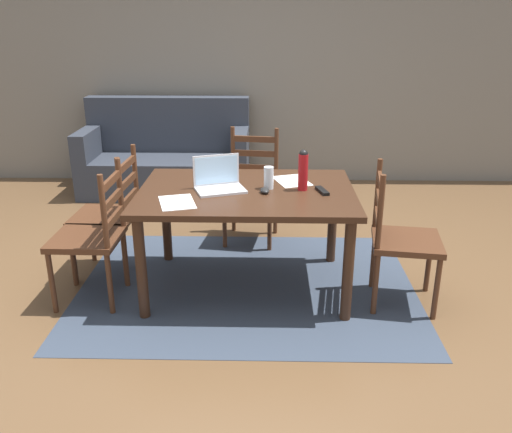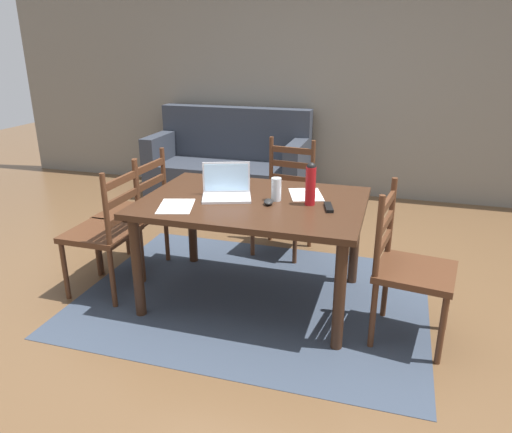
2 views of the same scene
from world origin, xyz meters
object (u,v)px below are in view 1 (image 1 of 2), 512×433
(chair_far_head, at_px, (251,188))
(tv_remote, at_px, (322,191))
(chair_left_far, at_px, (110,215))
(computer_mouse, at_px, (265,190))
(water_bottle, at_px, (303,169))
(chair_right_near, at_px, (400,239))
(laptop, at_px, (219,181))
(chair_left_near, at_px, (92,237))
(dining_table, at_px, (247,202))
(drinking_glass, at_px, (269,178))
(couch, at_px, (167,159))

(chair_far_head, relative_size, tv_remote, 5.59)
(chair_left_far, bearing_deg, computer_mouse, -13.30)
(chair_far_head, distance_m, water_bottle, 1.04)
(chair_far_head, distance_m, tv_remote, 1.09)
(chair_right_near, xyz_separation_m, laptop, (-1.21, 0.21, 0.33))
(laptop, xyz_separation_m, tv_remote, (0.70, -0.05, -0.05))
(chair_left_near, bearing_deg, chair_left_far, 90.01)
(chair_left_far, xyz_separation_m, laptop, (0.83, -0.20, 0.33))
(water_bottle, relative_size, tv_remote, 1.64)
(dining_table, height_order, laptop, laptop)
(chair_left_far, bearing_deg, chair_far_head, 33.65)
(chair_left_near, bearing_deg, drinking_glass, 11.46)
(tv_remote, bearing_deg, drinking_glass, 153.90)
(tv_remote, bearing_deg, dining_table, 160.48)
(chair_far_head, height_order, chair_right_near, same)
(chair_right_near, bearing_deg, tv_remote, 162.66)
(computer_mouse, bearing_deg, couch, 105.03)
(dining_table, relative_size, drinking_glass, 9.56)
(chair_left_far, bearing_deg, chair_left_near, -89.99)
(drinking_glass, bearing_deg, chair_left_near, -168.54)
(dining_table, distance_m, drinking_glass, 0.22)
(chair_far_head, bearing_deg, water_bottle, -66.98)
(water_bottle, distance_m, drinking_glass, 0.24)
(couch, xyz_separation_m, laptop, (0.78, -2.25, 0.44))
(chair_left_far, height_order, drinking_glass, chair_left_far)
(computer_mouse, distance_m, tv_remote, 0.39)
(couch, bearing_deg, chair_right_near, -51.01)
(chair_left_far, xyz_separation_m, water_bottle, (1.40, -0.20, 0.41))
(chair_left_near, relative_size, couch, 0.53)
(chair_far_head, distance_m, computer_mouse, 1.00)
(chair_left_far, relative_size, drinking_glass, 6.21)
(drinking_glass, bearing_deg, computer_mouse, -105.19)
(laptop, distance_m, water_bottle, 0.58)
(couch, bearing_deg, water_bottle, -59.04)
(couch, bearing_deg, tv_remote, -57.24)
(chair_left_near, bearing_deg, chair_far_head, 46.87)
(water_bottle, bearing_deg, couch, 120.96)
(chair_right_near, bearing_deg, couch, 128.99)
(chair_right_near, relative_size, drinking_glass, 6.21)
(chair_left_far, bearing_deg, water_bottle, -8.08)
(couch, xyz_separation_m, computer_mouse, (1.10, -2.33, 0.39))
(laptop, relative_size, computer_mouse, 3.75)
(chair_left_far, height_order, water_bottle, water_bottle)
(chair_far_head, bearing_deg, chair_right_near, -47.00)
(chair_left_near, distance_m, computer_mouse, 1.19)
(laptop, relative_size, tv_remote, 2.21)
(chair_far_head, bearing_deg, dining_table, -90.37)
(laptop, distance_m, tv_remote, 0.70)
(chair_right_near, xyz_separation_m, water_bottle, (-0.64, 0.21, 0.41))
(laptop, height_order, water_bottle, water_bottle)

